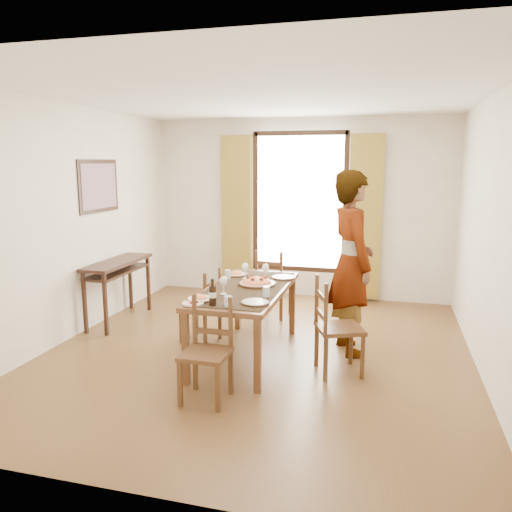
% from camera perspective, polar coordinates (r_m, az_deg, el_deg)
% --- Properties ---
extents(ground, '(5.00, 5.00, 0.00)m').
position_cam_1_polar(ground, '(5.56, 0.22, -10.91)').
color(ground, '#502F19').
rests_on(ground, ground).
extents(room_shell, '(4.60, 5.10, 2.74)m').
position_cam_1_polar(room_shell, '(5.32, 0.54, 5.24)').
color(room_shell, white).
rests_on(room_shell, ground).
extents(console_table, '(0.38, 1.20, 0.80)m').
position_cam_1_polar(console_table, '(6.67, -15.53, -1.52)').
color(console_table, '#331B11').
rests_on(console_table, ground).
extents(dining_table, '(0.81, 1.75, 0.76)m').
position_cam_1_polar(dining_table, '(5.25, -1.16, -4.35)').
color(dining_table, brown).
rests_on(dining_table, ground).
extents(chair_west, '(0.44, 0.44, 0.85)m').
position_cam_1_polar(chair_west, '(5.78, -6.11, -5.97)').
color(chair_west, '#57361D').
rests_on(chair_west, ground).
extents(chair_north, '(0.46, 0.46, 0.92)m').
position_cam_1_polar(chair_north, '(6.69, 1.94, -3.36)').
color(chair_north, '#57361D').
rests_on(chair_north, ground).
extents(chair_south, '(0.40, 0.40, 0.90)m').
position_cam_1_polar(chair_south, '(4.42, -5.62, -11.01)').
color(chair_south, '#57361D').
rests_on(chair_south, ground).
extents(chair_east, '(0.55, 0.55, 0.95)m').
position_cam_1_polar(chair_east, '(4.97, 9.14, -8.27)').
color(chair_east, '#57361D').
rests_on(chair_east, ground).
extents(man, '(1.07, 1.01, 1.97)m').
position_cam_1_polar(man, '(5.43, 10.84, -0.79)').
color(man, gray).
rests_on(man, ground).
extents(plate_sw, '(0.27, 0.27, 0.05)m').
position_cam_1_polar(plate_sw, '(4.78, -6.41, -4.71)').
color(plate_sw, silver).
rests_on(plate_sw, dining_table).
extents(plate_se, '(0.27, 0.27, 0.05)m').
position_cam_1_polar(plate_se, '(4.64, -0.12, -5.12)').
color(plate_se, silver).
rests_on(plate_se, dining_table).
extents(plate_nw, '(0.27, 0.27, 0.05)m').
position_cam_1_polar(plate_nw, '(5.78, -2.22, -1.95)').
color(plate_nw, silver).
rests_on(plate_nw, dining_table).
extents(plate_ne, '(0.27, 0.27, 0.05)m').
position_cam_1_polar(plate_ne, '(5.64, 3.19, -2.27)').
color(plate_ne, silver).
rests_on(plate_ne, dining_table).
extents(pasta_platter, '(0.40, 0.40, 0.10)m').
position_cam_1_polar(pasta_platter, '(5.32, 0.09, -2.79)').
color(pasta_platter, '#CC411A').
rests_on(pasta_platter, dining_table).
extents(caprese_plate, '(0.20, 0.20, 0.04)m').
position_cam_1_polar(caprese_plate, '(4.65, -7.22, -5.25)').
color(caprese_plate, silver).
rests_on(caprese_plate, dining_table).
extents(wine_glass_a, '(0.08, 0.08, 0.18)m').
position_cam_1_polar(wine_glass_a, '(4.95, -3.73, -3.36)').
color(wine_glass_a, white).
rests_on(wine_glass_a, dining_table).
extents(wine_glass_b, '(0.08, 0.08, 0.18)m').
position_cam_1_polar(wine_glass_b, '(5.55, 1.08, -1.79)').
color(wine_glass_b, white).
rests_on(wine_glass_b, dining_table).
extents(wine_glass_c, '(0.08, 0.08, 0.18)m').
position_cam_1_polar(wine_glass_c, '(5.59, -1.26, -1.71)').
color(wine_glass_c, white).
rests_on(wine_glass_c, dining_table).
extents(tumbler_a, '(0.07, 0.07, 0.10)m').
position_cam_1_polar(tumbler_a, '(4.87, 1.18, -4.09)').
color(tumbler_a, silver).
rests_on(tumbler_a, dining_table).
extents(tumbler_b, '(0.07, 0.07, 0.10)m').
position_cam_1_polar(tumbler_b, '(5.62, -3.25, -2.10)').
color(tumbler_b, silver).
rests_on(tumbler_b, dining_table).
extents(tumbler_c, '(0.07, 0.07, 0.10)m').
position_cam_1_polar(tumbler_c, '(4.53, -3.23, -5.20)').
color(tumbler_c, silver).
rests_on(tumbler_c, dining_table).
extents(wine_bottle, '(0.07, 0.07, 0.25)m').
position_cam_1_polar(wine_bottle, '(4.57, -4.99, -4.13)').
color(wine_bottle, black).
rests_on(wine_bottle, dining_table).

